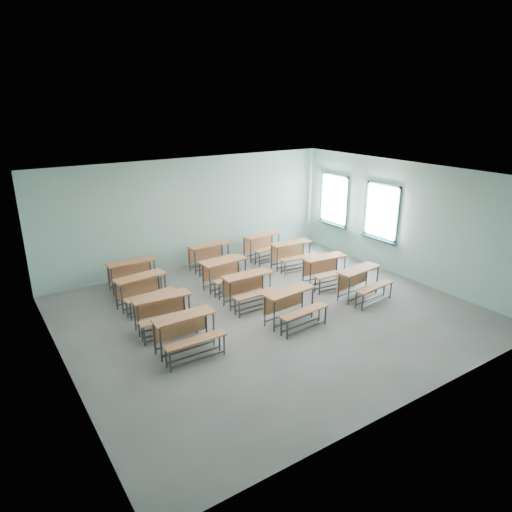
% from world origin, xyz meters
% --- Properties ---
extents(room, '(9.04, 8.04, 3.24)m').
position_xyz_m(room, '(0.08, 0.03, 1.60)').
color(room, gray).
rests_on(room, ground).
extents(desk_unit_r0c0, '(1.24, 0.83, 0.77)m').
position_xyz_m(desk_unit_r0c0, '(-2.36, -0.52, 0.52)').
color(desk_unit_r0c0, '#AF6A3F').
rests_on(desk_unit_r0c0, ground).
extents(desk_unit_r0c1, '(1.29, 0.91, 0.77)m').
position_xyz_m(desk_unit_r0c1, '(0.12, -0.68, 0.52)').
color(desk_unit_r0c1, '#AF6A3F').
rests_on(desk_unit_r0c1, ground).
extents(desk_unit_r0c2, '(1.31, 0.96, 0.77)m').
position_xyz_m(desk_unit_r0c2, '(2.40, -0.56, 0.52)').
color(desk_unit_r0c2, '#AF6A3F').
rests_on(desk_unit_r0c2, ground).
extents(desk_unit_r1c0, '(1.30, 0.93, 0.77)m').
position_xyz_m(desk_unit_r1c0, '(-2.38, 0.60, 0.52)').
color(desk_unit_r1c0, '#AF6A3F').
rests_on(desk_unit_r1c0, ground).
extents(desk_unit_r1c1, '(1.24, 0.85, 0.77)m').
position_xyz_m(desk_unit_r1c1, '(-0.15, 0.66, 0.52)').
color(desk_unit_r1c1, '#AF6A3F').
rests_on(desk_unit_r1c1, ground).
extents(desk_unit_r1c2, '(1.30, 0.93, 0.77)m').
position_xyz_m(desk_unit_r1c2, '(2.27, 0.60, 0.52)').
color(desk_unit_r1c2, '#AF6A3F').
rests_on(desk_unit_r1c2, ground).
extents(desk_unit_r2c0, '(1.31, 0.95, 0.77)m').
position_xyz_m(desk_unit_r2c0, '(-2.33, 1.96, 0.52)').
color(desk_unit_r2c0, '#AF6A3F').
rests_on(desk_unit_r2c0, ground).
extents(desk_unit_r2c1, '(1.29, 0.91, 0.77)m').
position_xyz_m(desk_unit_r2c1, '(-0.11, 1.81, 0.52)').
color(desk_unit_r2c1, '#AF6A3F').
rests_on(desk_unit_r2c1, ground).
extents(desk_unit_r2c2, '(1.29, 0.92, 0.77)m').
position_xyz_m(desk_unit_r2c2, '(2.30, 2.12, 0.52)').
color(desk_unit_r2c2, '#AF6A3F').
rests_on(desk_unit_r2c2, ground).
extents(desk_unit_r3c0, '(1.24, 0.84, 0.77)m').
position_xyz_m(desk_unit_r3c0, '(-2.18, 3.10, 0.52)').
color(desk_unit_r3c0, '#AF6A3F').
rests_on(desk_unit_r3c0, ground).
extents(desk_unit_r3c1, '(1.28, 0.90, 0.77)m').
position_xyz_m(desk_unit_r3c1, '(0.21, 3.29, 0.52)').
color(desk_unit_r3c1, '#AF6A3F').
rests_on(desk_unit_r3c1, ground).
extents(desk_unit_r3c2, '(1.30, 0.93, 0.77)m').
position_xyz_m(desk_unit_r3c2, '(2.06, 3.28, 0.52)').
color(desk_unit_r3c2, '#AF6A3F').
rests_on(desk_unit_r3c2, ground).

